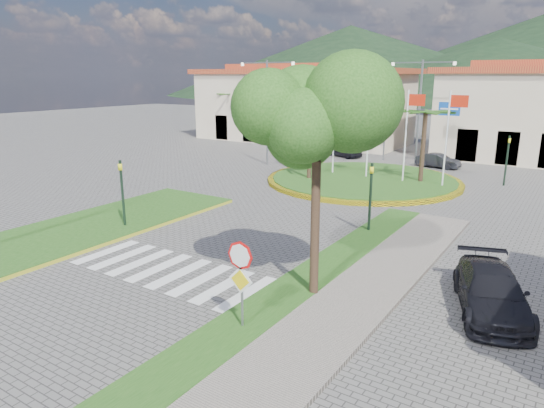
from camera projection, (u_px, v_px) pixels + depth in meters
The scene contains 22 objects.
ground at pixel (70, 314), 14.41m from camera, with size 160.00×160.00×0.00m, color #5E5C59.
sidewalk_right at pixel (276, 340), 12.83m from camera, with size 4.00×28.00×0.15m, color gray.
verge_right at pixel (240, 327), 13.46m from camera, with size 1.60×28.00×0.18m, color #1E4D16.
median_left at pixel (98, 225), 22.68m from camera, with size 5.00×14.00×0.18m, color #1E4D16.
crosswalk at pixel (167, 270), 17.64m from camera, with size 8.00×3.00×0.01m, color silver.
roundabout_island at pixel (363, 180), 32.15m from camera, with size 12.70×12.70×6.00m.
stop_sign at pixel (241, 271), 12.94m from camera, with size 0.80×0.11×2.65m.
deciduous_tree at pixel (317, 135), 14.21m from camera, with size 3.60×3.60×6.80m.
traffic_light_left at pixel (122, 188), 21.92m from camera, with size 0.15×0.18×3.20m.
traffic_light_right at pixel (371, 191), 21.23m from camera, with size 0.15×0.18×3.20m.
traffic_light_far at pixel (507, 156), 30.69m from camera, with size 0.18×0.15×3.20m.
direction_sign_west at pixel (385, 117), 39.59m from camera, with size 1.60×0.14×5.20m.
direction_sign_east at pixel (448, 120), 36.95m from camera, with size 1.60×0.14×5.20m.
street_lamp_centre at pixel (419, 107), 36.97m from camera, with size 4.80×0.16×8.00m.
street_lamp_west at pixel (267, 107), 37.42m from camera, with size 4.80×0.16×8.00m.
building_left at pixel (301, 104), 51.54m from camera, with size 23.32×9.54×8.05m.
hill_far_west at pixel (350, 62), 153.87m from camera, with size 140.00×140.00×22.00m, color black.
hill_near_back at pixel (496, 71), 122.73m from camera, with size 110.00×110.00×16.00m, color black.
white_van at pixel (356, 145), 45.66m from camera, with size 1.83×3.96×1.10m, color silver.
car_dark_a at pixel (344, 150), 42.11m from camera, with size 1.45×3.59×1.22m, color black.
car_dark_b at pixel (438, 161), 37.07m from camera, with size 1.13×3.25×1.07m, color black.
car_side_right at pixel (491, 291), 14.39m from camera, with size 1.84×4.52×1.31m, color black.
Camera 1 is at (12.20, -7.65, 6.86)m, focal length 32.00 mm.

